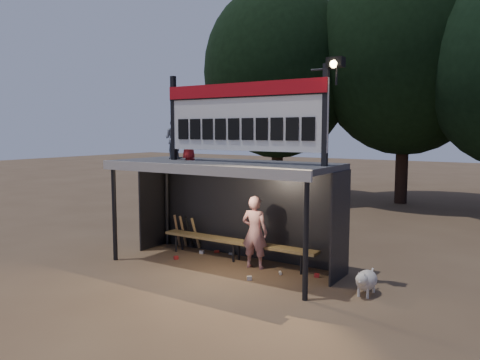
% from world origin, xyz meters
% --- Properties ---
extents(ground, '(80.00, 80.00, 0.00)m').
position_xyz_m(ground, '(0.00, 0.00, 0.00)').
color(ground, brown).
rests_on(ground, ground).
extents(player, '(0.64, 0.47, 1.59)m').
position_xyz_m(player, '(0.64, 0.31, 0.80)').
color(player, silver).
rests_on(player, ground).
extents(child_a, '(0.52, 0.44, 0.97)m').
position_xyz_m(child_a, '(-1.57, 0.26, 2.80)').
color(child_a, slate).
rests_on(child_a, dugout_shelter).
extents(child_b, '(0.51, 0.48, 0.88)m').
position_xyz_m(child_b, '(-1.00, 0.10, 2.76)').
color(child_b, '#AB1A1C').
rests_on(child_b, dugout_shelter).
extents(dugout_shelter, '(5.10, 2.08, 2.32)m').
position_xyz_m(dugout_shelter, '(0.00, 0.24, 1.85)').
color(dugout_shelter, '#3E3E40').
rests_on(dugout_shelter, ground).
extents(scoreboard_assembly, '(4.10, 0.27, 1.99)m').
position_xyz_m(scoreboard_assembly, '(0.56, -0.01, 3.32)').
color(scoreboard_assembly, black).
rests_on(scoreboard_assembly, dugout_shelter).
extents(bench, '(4.00, 0.35, 0.48)m').
position_xyz_m(bench, '(0.00, 0.55, 0.43)').
color(bench, '#997D48').
rests_on(bench, ground).
extents(tree_left, '(6.46, 6.46, 9.27)m').
position_xyz_m(tree_left, '(-4.00, 10.00, 5.51)').
color(tree_left, '#302215').
rests_on(tree_left, ground).
extents(tree_mid, '(7.22, 7.22, 10.36)m').
position_xyz_m(tree_mid, '(1.00, 11.50, 6.17)').
color(tree_mid, black).
rests_on(tree_mid, ground).
extents(dog, '(0.36, 0.81, 0.49)m').
position_xyz_m(dog, '(3.22, -0.07, 0.28)').
color(dog, beige).
rests_on(dog, ground).
extents(bats, '(0.67, 0.35, 0.84)m').
position_xyz_m(bats, '(-1.70, 0.82, 0.43)').
color(bats, '#8C6441').
rests_on(bats, ground).
extents(litter, '(3.42, 1.47, 0.08)m').
position_xyz_m(litter, '(0.14, 0.33, 0.04)').
color(litter, '#A31C1C').
rests_on(litter, ground).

